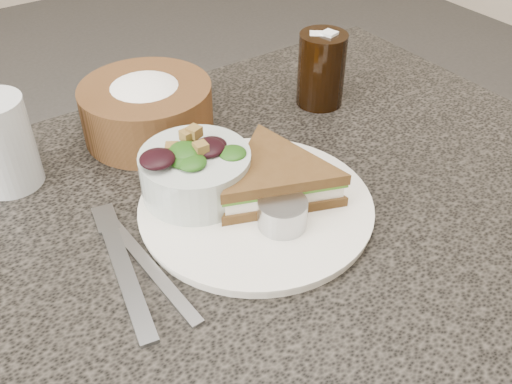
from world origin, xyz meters
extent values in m
cube|color=black|center=(0.00, 0.00, 0.38)|extent=(1.00, 0.70, 0.75)
cylinder|color=silver|center=(0.00, -0.01, 0.76)|extent=(0.28, 0.28, 0.01)
cylinder|color=#A4A6AA|center=(0.01, -0.06, 0.78)|extent=(0.06, 0.06, 0.03)
cone|color=orange|center=(0.04, 0.08, 0.78)|extent=(0.07, 0.07, 0.03)
cube|color=gray|center=(-0.17, -0.02, 0.75)|extent=(0.06, 0.20, 0.01)
cube|color=#9B9CA1|center=(-0.15, -0.01, 0.75)|extent=(0.03, 0.22, 0.00)
cylinder|color=silver|center=(-0.23, 0.22, 0.81)|extent=(0.08, 0.08, 0.12)
camera|label=1|loc=(-0.30, -0.45, 1.21)|focal=40.00mm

